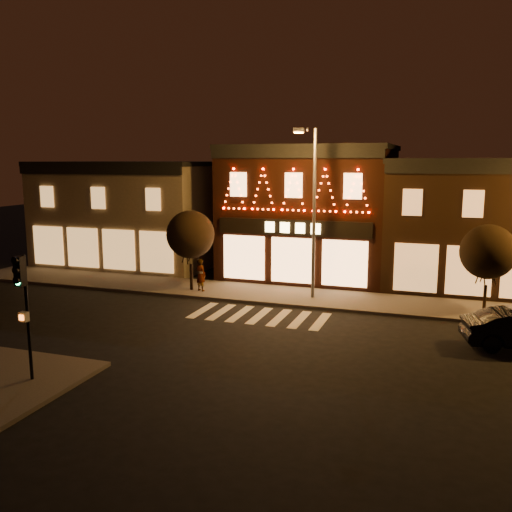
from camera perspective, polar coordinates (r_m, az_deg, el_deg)
The scene contains 10 objects.
ground at distance 23.21m, azimuth -2.87°, elevation -8.74°, with size 120.00×120.00×0.00m, color black.
sidewalk_far at distance 29.98m, azimuth 6.47°, elevation -4.35°, with size 44.00×4.00×0.15m, color #47423D.
building_left at distance 40.61m, azimuth -12.59°, elevation 4.33°, with size 12.20×8.28×7.30m.
building_pulp at distance 35.49m, azimuth 5.59°, elevation 4.58°, with size 10.20×8.34×8.30m.
building_right_a at distance 34.58m, azimuth 21.09°, elevation 3.16°, with size 9.20×8.28×7.50m.
traffic_signal_near at distance 19.49m, azimuth -22.86°, elevation -3.55°, with size 0.31×0.44×4.24m.
streetlamp_mid at distance 28.84m, azimuth 5.78°, elevation 5.72°, with size 0.82×2.02×8.85m.
tree_left at distance 31.12m, azimuth -6.76°, elevation 2.21°, with size 2.69×2.69×4.50m.
tree_right at distance 28.07m, azimuth 22.79°, elevation 0.39°, with size 2.57×2.57×4.30m.
pedestrian at distance 31.13m, azimuth -5.71°, elevation -1.96°, with size 0.66×0.43×1.81m, color gray.
Camera 1 is at (8.31, -20.38, 7.39)m, focal length 38.84 mm.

